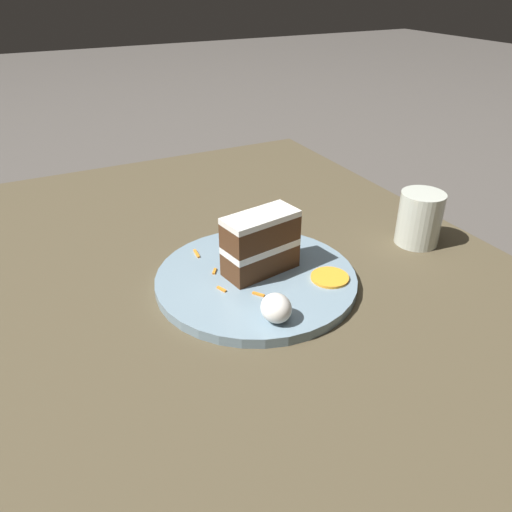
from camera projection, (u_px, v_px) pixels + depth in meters
The scene contains 8 objects.
ground_plane at pixel (230, 305), 0.78m from camera, with size 6.00×6.00×0.00m, color #4C4742.
dining_table at pixel (230, 296), 0.77m from camera, with size 1.24×0.93×0.03m, color #4C422D.
plate at pixel (256, 279), 0.77m from camera, with size 0.31×0.31×0.02m, color gray.
cake_slice at pixel (260, 243), 0.75m from camera, with size 0.07×0.12×0.10m.
cream_dollop at pixel (276, 308), 0.66m from camera, with size 0.05×0.04×0.04m, color white.
orange_garnish at pixel (330, 277), 0.76m from camera, with size 0.06×0.06×0.00m, color orange.
carrot_shreds_scatter at pixel (229, 264), 0.79m from camera, with size 0.17×0.13×0.00m.
drinking_glass at pixel (419, 222), 0.87m from camera, with size 0.08×0.08×0.09m.
Camera 1 is at (-0.59, 0.25, 0.46)m, focal length 35.00 mm.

